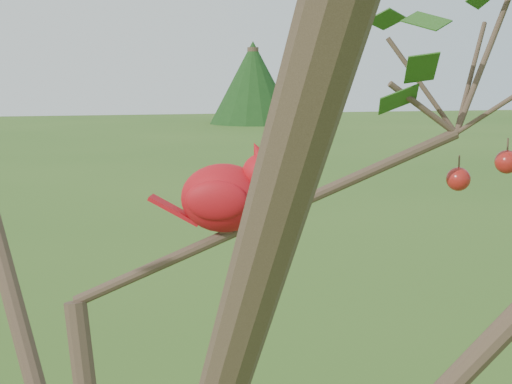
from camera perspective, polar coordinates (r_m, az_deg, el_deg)
crabapple_tree at (r=0.97m, az=-10.33°, el=-0.94°), size 2.35×2.05×2.95m
cardinal at (r=1.09m, az=-2.23°, el=-0.19°), size 0.22×0.14×0.15m
distant_trees at (r=26.07m, az=-14.03°, el=7.66°), size 40.51×18.85×3.78m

